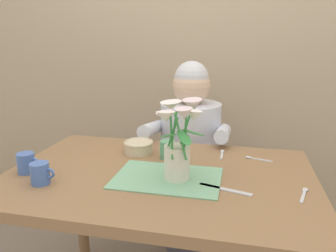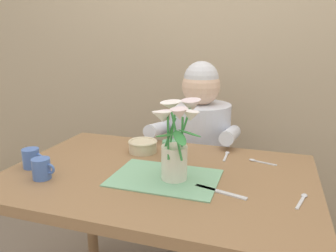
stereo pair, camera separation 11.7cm
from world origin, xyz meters
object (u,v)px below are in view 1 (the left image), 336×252
object	(u,v)px
ceramic_bowl	(139,147)
ceramic_mug	(40,173)
dinner_knife	(225,189)
tea_cup	(26,163)
flower_vase	(178,138)
seated_person	(190,160)
coffee_cup	(168,150)

from	to	relation	value
ceramic_bowl	ceramic_mug	distance (m)	0.47
dinner_knife	ceramic_mug	bearing A→B (deg)	-156.81
dinner_knife	tea_cup	xyz separation A→B (m)	(-0.77, -0.02, 0.04)
flower_vase	dinner_knife	distance (m)	0.25
dinner_knife	seated_person	bearing A→B (deg)	123.31
flower_vase	tea_cup	distance (m)	0.61
flower_vase	tea_cup	bearing A→B (deg)	-172.85
ceramic_mug	seated_person	bearing A→B (deg)	62.31
seated_person	coffee_cup	size ratio (longest dim) A/B	12.20
ceramic_bowl	ceramic_mug	bearing A→B (deg)	-121.83
tea_cup	ceramic_mug	xyz separation A→B (m)	(0.11, -0.08, 0.00)
ceramic_bowl	flower_vase	bearing A→B (deg)	-46.37
ceramic_bowl	dinner_knife	distance (m)	0.51
ceramic_bowl	coffee_cup	size ratio (longest dim) A/B	1.46
dinner_knife	coffee_cup	distance (m)	0.38
flower_vase	ceramic_bowl	xyz separation A→B (m)	(-0.23, 0.24, -0.13)
dinner_knife	tea_cup	bearing A→B (deg)	-163.79
seated_person	ceramic_mug	world-z (taller)	seated_person
flower_vase	dinner_knife	world-z (taller)	flower_vase
seated_person	tea_cup	bearing A→B (deg)	-123.86
ceramic_bowl	ceramic_mug	xyz separation A→B (m)	(-0.25, -0.40, 0.01)
ceramic_mug	flower_vase	bearing A→B (deg)	17.72
seated_person	coffee_cup	bearing A→B (deg)	-91.37
ceramic_bowl	ceramic_mug	size ratio (longest dim) A/B	1.46
ceramic_bowl	tea_cup	bearing A→B (deg)	-138.52
coffee_cup	flower_vase	bearing A→B (deg)	-67.41
dinner_knife	tea_cup	distance (m)	0.77
flower_vase	seated_person	bearing A→B (deg)	94.77
coffee_cup	tea_cup	world-z (taller)	same
dinner_knife	ceramic_mug	distance (m)	0.67
dinner_knife	flower_vase	bearing A→B (deg)	177.16
flower_vase	ceramic_mug	distance (m)	0.52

